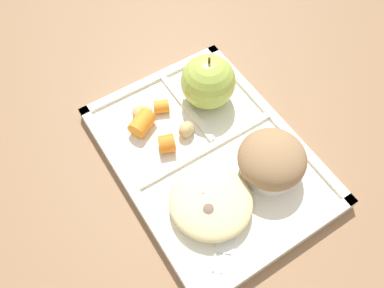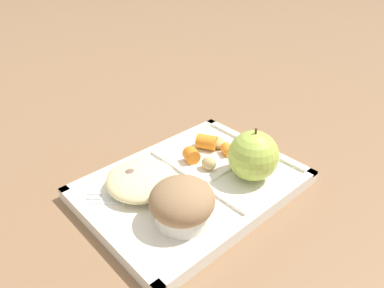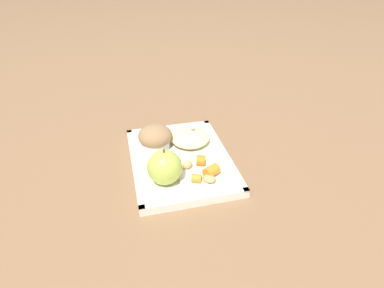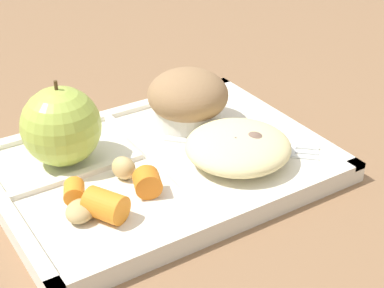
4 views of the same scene
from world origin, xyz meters
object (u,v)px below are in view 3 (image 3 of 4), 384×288
(plastic_fork, at_px, (184,138))
(green_apple, at_px, (165,167))
(lunch_tray, at_px, (180,161))
(bran_muffin, at_px, (155,137))

(plastic_fork, bearing_deg, green_apple, 154.65)
(lunch_tray, distance_m, green_apple, 0.11)
(lunch_tray, height_order, plastic_fork, lunch_tray)
(green_apple, bearing_deg, bran_muffin, 0.00)
(green_apple, distance_m, bran_muffin, 0.15)
(lunch_tray, xyz_separation_m, green_apple, (-0.08, 0.05, 0.05))
(bran_muffin, bearing_deg, lunch_tray, -142.06)
(lunch_tray, xyz_separation_m, plastic_fork, (0.10, -0.03, 0.01))
(lunch_tray, bearing_deg, green_apple, 147.14)
(green_apple, bearing_deg, plastic_fork, -25.35)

